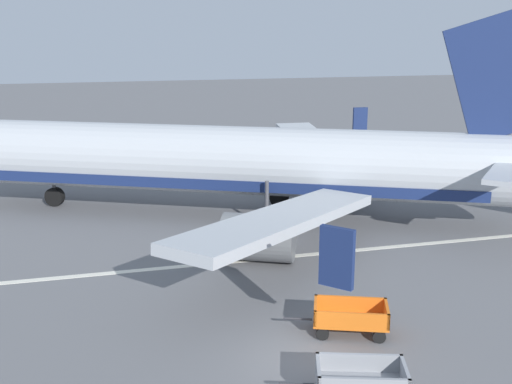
{
  "coord_description": "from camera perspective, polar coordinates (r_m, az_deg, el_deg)",
  "views": [
    {
      "loc": [
        -5.94,
        -16.77,
        10.13
      ],
      "look_at": [
        1.12,
        10.32,
        2.8
      ],
      "focal_mm": 44.0,
      "sensor_mm": 36.0,
      "label": 1
    }
  ],
  "objects": [
    {
      "name": "ground_plane",
      "position": [
        20.47,
        4.41,
        -15.04
      ],
      "size": [
        220.0,
        220.0,
        0.0
      ],
      "primitive_type": "plane",
      "color": "slate"
    },
    {
      "name": "apron_stripe",
      "position": [
        28.3,
        -1.52,
        -6.29
      ],
      "size": [
        120.0,
        0.36,
        0.01
      ],
      "primitive_type": "cube",
      "color": "silver",
      "rests_on": "ground"
    },
    {
      "name": "airplane",
      "position": [
        34.16,
        -0.82,
        2.72
      ],
      "size": [
        35.48,
        29.16,
        11.34
      ],
      "color": "#B2B7BC",
      "rests_on": "ground"
    },
    {
      "name": "baggage_cart_nearest",
      "position": [
        18.49,
        9.49,
        -16.56
      ],
      "size": [
        3.61,
        2.09,
        1.07
      ],
      "color": "gray",
      "rests_on": "ground"
    },
    {
      "name": "baggage_cart_second_in_row",
      "position": [
        21.99,
        8.56,
        -11.18
      ],
      "size": [
        3.58,
        2.2,
        1.07
      ],
      "color": "orange",
      "rests_on": "ground"
    }
  ]
}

